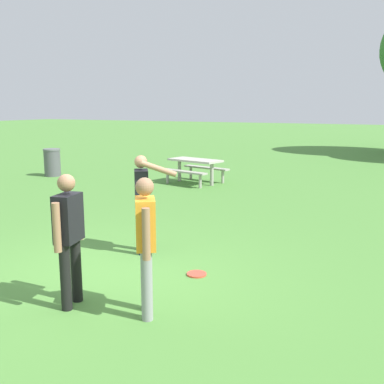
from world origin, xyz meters
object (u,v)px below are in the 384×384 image
(person_catcher, at_px, (146,238))
(person_bystander, at_px, (69,232))
(frisbee, at_px, (197,274))
(trash_can_beside_table, at_px, (52,162))
(picnic_table_near, at_px, (195,166))
(person_thrower, at_px, (142,196))

(person_catcher, relative_size, person_bystander, 1.00)
(frisbee, distance_m, trash_can_beside_table, 10.74)
(picnic_table_near, bearing_deg, person_bystander, -73.01)
(frisbee, bearing_deg, trash_can_beside_table, 144.68)
(picnic_table_near, bearing_deg, frisbee, -63.25)
(person_thrower, relative_size, picnic_table_near, 0.83)
(person_catcher, bearing_deg, picnic_table_near, 113.08)
(person_bystander, xyz_separation_m, trash_can_beside_table, (-7.83, 7.81, -0.46))
(picnic_table_near, bearing_deg, trash_can_beside_table, -170.04)
(picnic_table_near, bearing_deg, person_thrower, -70.58)
(person_thrower, height_order, frisbee, person_thrower)
(person_thrower, height_order, picnic_table_near, person_thrower)
(person_thrower, bearing_deg, person_catcher, -55.92)
(person_thrower, relative_size, person_bystander, 1.00)
(person_thrower, bearing_deg, trash_can_beside_table, 142.85)
(person_thrower, relative_size, frisbee, 5.67)
(person_catcher, xyz_separation_m, frisbee, (-0.04, 1.41, -0.93))
(person_bystander, bearing_deg, person_catcher, 11.62)
(person_catcher, distance_m, trash_can_beside_table, 11.64)
(person_thrower, height_order, person_bystander, same)
(person_thrower, xyz_separation_m, person_catcher, (1.31, -1.93, -0.02))
(person_thrower, distance_m, frisbee, 1.67)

